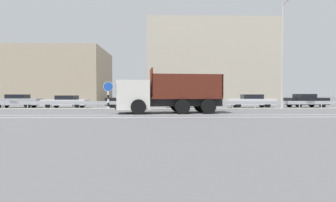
# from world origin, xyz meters

# --- Properties ---
(ground_plane) EXTENTS (320.00, 320.00, 0.00)m
(ground_plane) POSITION_xyz_m (0.00, 0.00, 0.00)
(ground_plane) COLOR #565659
(lane_strip_0) EXTENTS (66.56, 0.16, 0.01)m
(lane_strip_0) POSITION_xyz_m (0.25, -2.94, 0.00)
(lane_strip_0) COLOR silver
(lane_strip_0) RESTS_ON ground_plane
(lane_strip_1) EXTENTS (66.56, 0.16, 0.01)m
(lane_strip_1) POSITION_xyz_m (0.25, -4.75, 0.00)
(lane_strip_1) COLOR silver
(lane_strip_1) RESTS_ON ground_plane
(median_island) EXTENTS (36.61, 1.10, 0.18)m
(median_island) POSITION_xyz_m (0.00, 2.45, 0.09)
(median_island) COLOR gray
(median_island) RESTS_ON ground_plane
(median_guardrail) EXTENTS (66.56, 0.09, 0.78)m
(median_guardrail) POSITION_xyz_m (0.00, 3.45, 0.57)
(median_guardrail) COLOR #9EA0A5
(median_guardrail) RESTS_ON ground_plane
(dump_truck) EXTENTS (7.79, 3.17, 3.21)m
(dump_truck) POSITION_xyz_m (-0.74, -1.23, 1.22)
(dump_truck) COLOR silver
(dump_truck) RESTS_ON ground_plane
(median_road_sign) EXTENTS (0.85, 0.16, 2.48)m
(median_road_sign) POSITION_xyz_m (-4.97, 2.45, 1.35)
(median_road_sign) COLOR white
(median_road_sign) RESTS_ON ground_plane
(street_lamp_1) EXTENTS (0.70, 2.57, 9.48)m
(street_lamp_1) POSITION_xyz_m (10.31, 2.32, 5.27)
(street_lamp_1) COLOR #ADADB2
(street_lamp_1) RESTS_ON ground_plane
(parked_car_2) EXTENTS (4.62, 1.98, 1.38)m
(parked_car_2) POSITION_xyz_m (-15.21, 6.90, 0.72)
(parked_car_2) COLOR #A3A3A8
(parked_car_2) RESTS_ON ground_plane
(parked_car_3) EXTENTS (4.43, 2.12, 1.28)m
(parked_car_3) POSITION_xyz_m (-10.03, 6.44, 0.67)
(parked_car_3) COLOR silver
(parked_car_3) RESTS_ON ground_plane
(parked_car_4) EXTENTS (3.96, 2.03, 1.58)m
(parked_car_4) POSITION_xyz_m (-3.98, 6.28, 0.79)
(parked_car_4) COLOR black
(parked_car_4) RESTS_ON ground_plane
(parked_car_5) EXTENTS (4.93, 2.17, 1.38)m
(parked_car_5) POSITION_xyz_m (2.29, 6.68, 0.70)
(parked_car_5) COLOR #B27A14
(parked_car_5) RESTS_ON ground_plane
(parked_car_6) EXTENTS (4.89, 2.07, 1.38)m
(parked_car_6) POSITION_xyz_m (9.00, 6.87, 0.71)
(parked_car_6) COLOR silver
(parked_car_6) RESTS_ON ground_plane
(parked_car_7) EXTENTS (4.14, 2.14, 1.43)m
(parked_car_7) POSITION_xyz_m (14.89, 6.98, 0.74)
(parked_car_7) COLOR black
(parked_car_7) RESTS_ON ground_plane
(background_building_0) EXTENTS (13.91, 11.88, 8.48)m
(background_building_0) POSITION_xyz_m (-16.34, 22.25, 4.24)
(background_building_0) COLOR tan
(background_building_0) RESTS_ON ground_plane
(background_building_1) EXTENTS (18.16, 9.06, 11.72)m
(background_building_1) POSITION_xyz_m (6.81, 18.44, 5.86)
(background_building_1) COLOR #B7AD99
(background_building_1) RESTS_ON ground_plane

